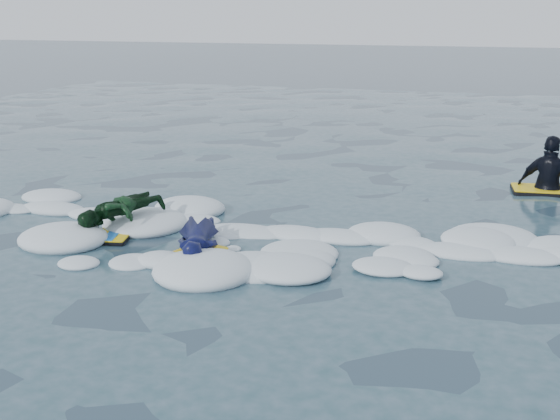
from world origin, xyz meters
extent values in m
plane|color=#152534|center=(0.00, 0.00, 0.00)|extent=(120.00, 120.00, 0.00)
cube|color=black|center=(-0.60, 0.09, 0.04)|extent=(0.83, 1.14, 0.05)
cube|color=yellow|center=(-0.60, 0.09, 0.07)|extent=(0.80, 1.11, 0.02)
imported|color=#0A0C4C|center=(-0.60, 0.34, 0.22)|extent=(1.05, 1.64, 0.37)
cube|color=black|center=(-2.06, 0.66, 0.03)|extent=(0.70, 1.00, 0.05)
cube|color=yellow|center=(-2.06, 0.66, 0.06)|extent=(0.67, 0.97, 0.02)
cube|color=blue|center=(-2.06, 0.66, 0.07)|extent=(0.36, 0.87, 0.01)
imported|color=#103B15|center=(-2.06, 0.86, 0.29)|extent=(1.16, 1.51, 0.51)
cube|color=black|center=(4.00, 5.24, 0.04)|extent=(1.32, 0.82, 0.06)
cube|color=yellow|center=(4.00, 5.24, 0.08)|extent=(1.30, 0.79, 0.02)
imported|color=black|center=(4.00, 5.24, 0.09)|extent=(1.19, 0.77, 1.88)
camera|label=1|loc=(3.17, -7.77, 3.14)|focal=45.00mm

